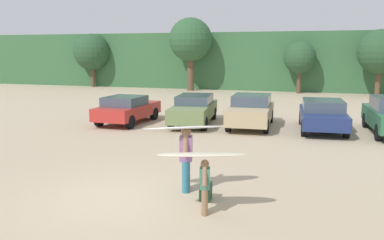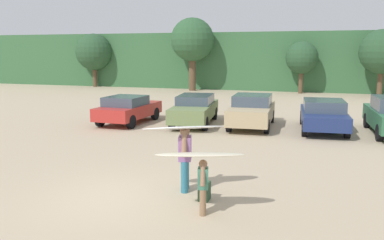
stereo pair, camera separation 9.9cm
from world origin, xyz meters
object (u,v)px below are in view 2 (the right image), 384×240
object	(u,v)px
parked_car_tan	(252,110)
parked_car_olive_green	(195,109)
parked_car_red	(128,109)
backpack_dropped	(204,191)
person_adult	(185,155)
surfboard_white	(184,128)
surfboard_cream	(200,155)
person_child	(203,183)
parked_car_navy	(323,114)

from	to	relation	value
parked_car_tan	parked_car_olive_green	bearing A→B (deg)	89.33
parked_car_red	backpack_dropped	bearing A→B (deg)	-142.81
parked_car_olive_green	person_adult	xyz separation A→B (m)	(2.70, -9.53, 0.20)
parked_car_red	person_adult	world-z (taller)	person_adult
surfboard_white	backpack_dropped	world-z (taller)	surfboard_white
surfboard_cream	parked_car_tan	bearing A→B (deg)	-104.92
parked_car_olive_green	parked_car_tan	size ratio (longest dim) A/B	1.07
parked_car_olive_green	parked_car_tan	distance (m)	2.81
parked_car_tan	backpack_dropped	bearing A→B (deg)	-179.71
person_child	backpack_dropped	xyz separation A→B (m)	(-0.20, 0.82, -0.47)
parked_car_navy	surfboard_cream	xyz separation A→B (m)	(-2.54, -11.00, 0.61)
parked_car_red	parked_car_olive_green	bearing A→B (deg)	-74.78
parked_car_olive_green	person_adult	world-z (taller)	person_adult
person_adult	parked_car_navy	bearing A→B (deg)	-123.48
person_child	person_adult	bearing A→B (deg)	-71.32
parked_car_tan	parked_car_navy	bearing A→B (deg)	-93.52
parked_car_red	person_adult	xyz separation A→B (m)	(5.94, -8.76, 0.23)
parked_car_navy	parked_car_olive_green	bearing A→B (deg)	86.26
person_child	backpack_dropped	world-z (taller)	person_child
parked_car_red	backpack_dropped	size ratio (longest dim) A/B	9.20
parked_car_tan	surfboard_white	xyz separation A→B (m)	(-0.10, -9.74, 0.89)
parked_car_olive_green	surfboard_cream	world-z (taller)	parked_car_olive_green
surfboard_white	person_adult	bearing A→B (deg)	-116.89
surfboard_cream	surfboard_white	bearing A→B (deg)	-76.62
parked_car_tan	parked_car_red	bearing A→B (deg)	95.47
person_adult	surfboard_white	world-z (taller)	surfboard_white
person_adult	backpack_dropped	bearing A→B (deg)	127.71
parked_car_red	surfboard_cream	size ratio (longest dim) A/B	2.04
surfboard_white	backpack_dropped	xyz separation A→B (m)	(0.66, -0.42, -1.45)
parked_car_red	surfboard_white	bearing A→B (deg)	-144.40
parked_car_olive_green	person_child	distance (m)	11.44
person_adult	surfboard_cream	bearing A→B (deg)	105.93
surfboard_white	surfboard_cream	xyz separation A→B (m)	(0.81, -1.29, -0.32)
parked_car_red	surfboard_cream	distance (m)	12.20
parked_car_red	parked_car_navy	distance (m)	9.33
parked_car_olive_green	parked_car_navy	distance (m)	6.04
parked_car_red	person_adult	distance (m)	10.58
person_child	backpack_dropped	bearing A→B (deg)	-90.51
parked_car_tan	surfboard_white	size ratio (longest dim) A/B	2.18
parked_car_tan	parked_car_navy	xyz separation A→B (m)	(3.24, -0.04, -0.04)
person_adult	person_child	distance (m)	1.62
backpack_dropped	surfboard_white	bearing A→B (deg)	147.49
backpack_dropped	parked_car_red	bearing A→B (deg)	125.47
parked_car_tan	person_adult	distance (m)	9.64
person_adult	person_child	size ratio (longest dim) A/B	1.37
parked_car_olive_green	parked_car_navy	xyz separation A→B (m)	(6.04, 0.07, -0.01)
parked_car_olive_green	parked_car_tan	world-z (taller)	parked_car_tan
parked_car_red	backpack_dropped	world-z (taller)	parked_car_red
person_adult	backpack_dropped	world-z (taller)	person_adult
person_child	parked_car_tan	bearing A→B (deg)	-100.31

